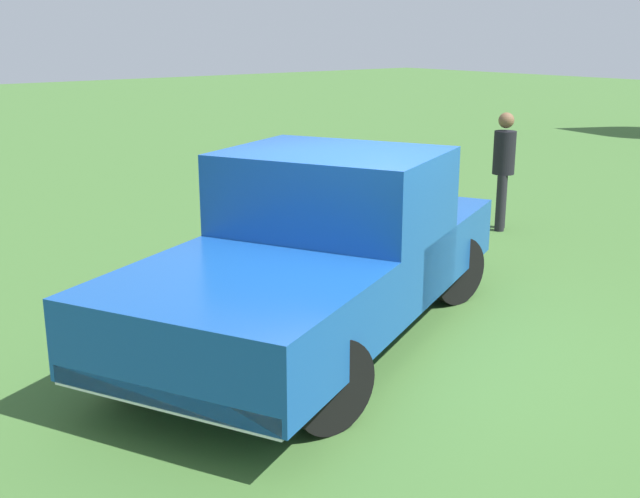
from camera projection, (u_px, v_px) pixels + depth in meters
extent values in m
plane|color=#3D662D|center=(379.00, 342.00, 7.51)|extent=(80.00, 80.00, 0.00)
cylinder|color=black|center=(327.00, 384.00, 5.78)|extent=(0.74, 0.22, 0.74)
cylinder|color=black|center=(144.00, 345.00, 6.50)|extent=(0.74, 0.22, 0.74)
cylinder|color=black|center=(454.00, 270.00, 8.53)|extent=(0.74, 0.22, 0.74)
cylinder|color=black|center=(315.00, 251.00, 9.24)|extent=(0.74, 0.22, 0.74)
cube|color=#144799|center=(236.00, 318.00, 6.13)|extent=(2.64, 2.64, 0.64)
cube|color=#144799|center=(334.00, 223.00, 7.58)|extent=(2.28, 2.47, 1.40)
cube|color=slate|center=(334.00, 178.00, 7.46)|extent=(2.00, 2.23, 0.48)
cube|color=#144799|center=(372.00, 239.00, 8.54)|extent=(3.00, 2.81, 0.60)
cube|color=silver|center=(165.00, 397.00, 5.40)|extent=(0.92, 1.78, 0.16)
cylinder|color=black|center=(502.00, 200.00, 11.75)|extent=(0.14, 0.14, 0.84)
cylinder|color=black|center=(501.00, 203.00, 11.56)|extent=(0.14, 0.14, 0.84)
cylinder|color=black|center=(504.00, 153.00, 11.46)|extent=(0.45, 0.45, 0.63)
sphere|color=brown|center=(506.00, 120.00, 11.33)|extent=(0.23, 0.23, 0.23)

